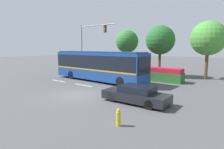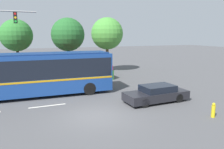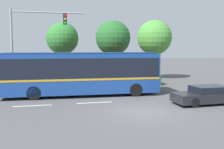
% 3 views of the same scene
% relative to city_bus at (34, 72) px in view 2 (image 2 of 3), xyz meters
% --- Properties ---
extents(ground_plane, '(140.00, 140.00, 0.00)m').
position_rel_city_bus_xyz_m(ground_plane, '(2.89, -5.83, -1.88)').
color(ground_plane, '#4C4C4F').
extents(city_bus, '(11.93, 2.92, 3.31)m').
position_rel_city_bus_xyz_m(city_bus, '(0.00, 0.00, 0.00)').
color(city_bus, navy).
rests_on(city_bus, ground).
extents(sedan_foreground, '(4.62, 1.88, 1.19)m').
position_rel_city_bus_xyz_m(sedan_foreground, '(7.79, -4.83, -1.31)').
color(sedan_foreground, black).
rests_on(sedan_foreground, ground).
extents(flowering_hedge, '(9.15, 1.49, 1.51)m').
position_rel_city_bus_xyz_m(flowering_hedge, '(3.52, 4.25, -1.14)').
color(flowering_hedge, '#286028').
rests_on(flowering_hedge, ground).
extents(street_tree_left, '(3.28, 3.28, 6.26)m').
position_rel_city_bus_xyz_m(street_tree_left, '(-1.10, 7.45, 2.72)').
color(street_tree_left, brown).
rests_on(street_tree_left, ground).
extents(street_tree_centre, '(3.67, 3.67, 6.53)m').
position_rel_city_bus_xyz_m(street_tree_centre, '(4.14, 7.17, 2.79)').
color(street_tree_centre, brown).
rests_on(street_tree_centre, ground).
extents(street_tree_right, '(3.98, 3.98, 6.82)m').
position_rel_city_bus_xyz_m(street_tree_right, '(9.38, 8.65, 2.92)').
color(street_tree_right, brown).
rests_on(street_tree_right, ground).
extents(fire_hydrant, '(0.22, 0.22, 0.86)m').
position_rel_city_bus_xyz_m(fire_hydrant, '(9.10, -8.65, -1.47)').
color(fire_hydrant, gold).
rests_on(fire_hydrant, ground).
extents(lane_stripe_mid, '(2.40, 0.16, 0.01)m').
position_rel_city_bus_xyz_m(lane_stripe_mid, '(0.54, -2.87, -1.88)').
color(lane_stripe_mid, silver).
rests_on(lane_stripe_mid, ground).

